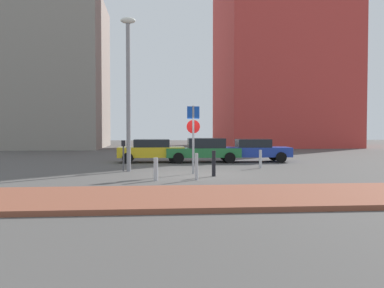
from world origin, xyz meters
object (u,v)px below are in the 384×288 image
object	(u,v)px
parked_car_green	(204,150)
traffic_bollard_near	(260,159)
parking_sign_post	(193,131)
traffic_bollard_mid	(214,163)
traffic_bollard_far	(156,169)
parked_car_blue	(252,150)
traffic_bollard_edge	(197,167)
street_lamp	(128,81)
parked_car_yellow	(151,150)
parking_meter	(123,151)

from	to	relation	value
parked_car_green	traffic_bollard_near	size ratio (longest dim) A/B	4.78
parking_sign_post	traffic_bollard_mid	xyz separation A→B (m)	(0.77, -1.12, -1.37)
traffic_bollard_far	traffic_bollard_mid	bearing A→B (deg)	27.41
parked_car_blue	traffic_bollard_edge	world-z (taller)	parked_car_blue
street_lamp	parked_car_blue	bearing A→B (deg)	36.26
traffic_bollard_far	traffic_bollard_edge	world-z (taller)	traffic_bollard_edge
parked_car_blue	traffic_bollard_far	bearing A→B (deg)	-123.40
parking_sign_post	parked_car_yellow	bearing A→B (deg)	105.83
traffic_bollard_edge	street_lamp	bearing A→B (deg)	128.02
parking_meter	traffic_bollard_near	world-z (taller)	parking_meter
street_lamp	traffic_bollard_mid	distance (m)	5.78
parked_car_blue	traffic_bollard_near	size ratio (longest dim) A/B	4.98
parking_sign_post	traffic_bollard_edge	distance (m)	2.70
parking_sign_post	traffic_bollard_near	distance (m)	4.62
parked_car_green	street_lamp	world-z (taller)	street_lamp
street_lamp	traffic_bollard_mid	size ratio (longest dim) A/B	6.63
street_lamp	parking_sign_post	bearing A→B (deg)	-24.46
parked_car_blue	parking_meter	world-z (taller)	parking_meter
parked_car_yellow	parking_meter	bearing A→B (deg)	-103.75
parked_car_green	parking_sign_post	bearing A→B (deg)	-100.93
traffic_bollard_mid	parking_meter	bearing A→B (deg)	146.62
street_lamp	traffic_bollard_edge	size ratio (longest dim) A/B	6.87
parked_car_green	traffic_bollard_far	xyz separation A→B (m)	(-2.94, -8.90, -0.31)
parked_car_yellow	parking_sign_post	bearing A→B (deg)	-74.17
traffic_bollard_near	traffic_bollard_far	world-z (taller)	traffic_bollard_near
parking_meter	traffic_bollard_edge	distance (m)	4.93
parking_sign_post	traffic_bollard_edge	world-z (taller)	parking_sign_post
parking_meter	parked_car_blue	bearing A→B (deg)	34.51
parking_sign_post	traffic_bollard_near	world-z (taller)	parking_sign_post
traffic_bollard_mid	parking_sign_post	bearing A→B (deg)	124.34
traffic_bollard_near	traffic_bollard_edge	xyz separation A→B (m)	(-3.77, -4.70, 0.06)
parked_car_yellow	traffic_bollard_near	world-z (taller)	parked_car_yellow
parked_car_green	street_lamp	bearing A→B (deg)	-129.05
parked_car_blue	traffic_bollard_near	world-z (taller)	parked_car_blue
parking_meter	traffic_bollard_near	bearing A→B (deg)	7.44
parked_car_blue	parking_meter	distance (m)	9.06
traffic_bollard_near	parked_car_blue	bearing A→B (deg)	82.16
parking_sign_post	street_lamp	world-z (taller)	street_lamp
parked_car_green	parked_car_yellow	bearing A→B (deg)	175.78
traffic_bollard_edge	parking_meter	bearing A→B (deg)	129.28
parking_sign_post	traffic_bollard_near	xyz separation A→B (m)	(3.68, 2.39, -1.45)
parked_car_yellow	street_lamp	bearing A→B (deg)	-100.76
street_lamp	traffic_bollard_far	bearing A→B (deg)	-71.29
parked_car_green	street_lamp	size ratio (longest dim) A/B	0.62
parked_car_blue	traffic_bollard_edge	xyz separation A→B (m)	(-4.35, -8.93, -0.20)
traffic_bollard_far	street_lamp	bearing A→B (deg)	108.71
traffic_bollard_near	traffic_bollard_edge	size ratio (longest dim) A/B	0.89
traffic_bollard_far	parked_car_blue	bearing A→B (deg)	56.60
parked_car_blue	traffic_bollard_edge	bearing A→B (deg)	-115.96
parking_sign_post	parking_meter	xyz separation A→B (m)	(-3.20, 1.49, -0.97)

